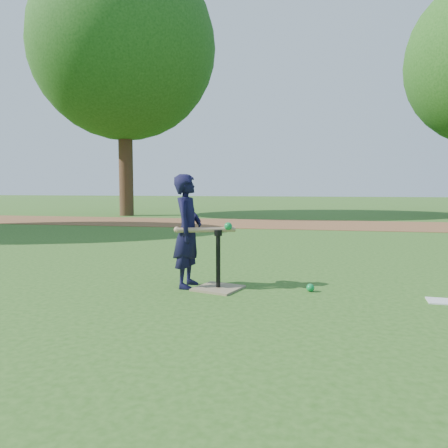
# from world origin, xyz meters

# --- Properties ---
(ground) EXTENTS (80.00, 80.00, 0.00)m
(ground) POSITION_xyz_m (0.00, 0.00, 0.00)
(ground) COLOR #285116
(ground) RESTS_ON ground
(dirt_strip) EXTENTS (24.00, 3.00, 0.01)m
(dirt_strip) POSITION_xyz_m (0.00, 7.50, 0.01)
(dirt_strip) COLOR brown
(dirt_strip) RESTS_ON ground
(child) EXTENTS (0.29, 0.43, 1.18)m
(child) POSITION_xyz_m (-0.73, -0.28, 0.59)
(child) COLOR black
(child) RESTS_ON ground
(wiffle_ball_ground) EXTENTS (0.08, 0.08, 0.08)m
(wiffle_ball_ground) POSITION_xyz_m (0.54, -0.25, 0.04)
(wiffle_ball_ground) COLOR #0C8438
(wiffle_ball_ground) RESTS_ON ground
(clipboard) EXTENTS (0.32, 0.25, 0.01)m
(clipboard) POSITION_xyz_m (1.75, -0.40, 0.01)
(clipboard) COLOR silver
(clipboard) RESTS_ON ground
(batting_tee) EXTENTS (0.54, 0.54, 0.61)m
(batting_tee) POSITION_xyz_m (-0.39, -0.33, 0.11)
(batting_tee) COLOR #857654
(batting_tee) RESTS_ON ground
(swing_action) EXTENTS (0.62, 0.26, 0.11)m
(swing_action) POSITION_xyz_m (-0.50, -0.34, 0.62)
(swing_action) COLOR tan
(swing_action) RESTS_ON ground
(tree_left) EXTENTS (6.40, 6.40, 9.08)m
(tree_left) POSITION_xyz_m (-6.00, 10.00, 5.87)
(tree_left) COLOR #382316
(tree_left) RESTS_ON ground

